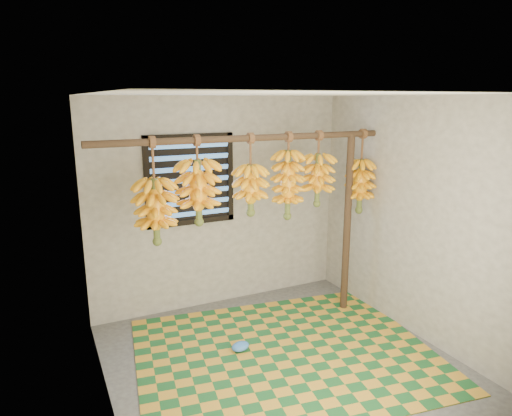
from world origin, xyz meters
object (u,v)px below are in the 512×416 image
support_post (347,225)px  banana_bunch_a (156,211)px  plastic_bag (240,346)px  woven_mat (285,353)px  banana_bunch_c (251,190)px  banana_bunch_d (288,185)px  banana_bunch_e (318,180)px  banana_bunch_b (198,192)px  banana_bunch_f (360,186)px

support_post → banana_bunch_a: 2.16m
plastic_bag → woven_mat: bearing=-32.7°
banana_bunch_a → banana_bunch_c: 0.95m
plastic_bag → banana_bunch_c: bearing=51.2°
support_post → banana_bunch_d: bearing=-180.0°
banana_bunch_d → banana_bunch_e: (0.36, 0.00, 0.02)m
banana_bunch_b → banana_bunch_a: bearing=180.0°
woven_mat → banana_bunch_e: bearing=40.0°
woven_mat → banana_bunch_d: size_ratio=3.11×
support_post → banana_bunch_b: (-1.72, 0.00, 0.52)m
banana_bunch_b → banana_bunch_c: same height
banana_bunch_b → banana_bunch_c: bearing=-0.0°
banana_bunch_d → banana_bunch_c: bearing=180.0°
banana_bunch_c → banana_bunch_f: same height
banana_bunch_e → plastic_bag: bearing=-162.1°
banana_bunch_b → banana_bunch_f: same height
banana_bunch_b → banana_bunch_f: size_ratio=0.91×
banana_bunch_c → banana_bunch_b: bearing=180.0°
banana_bunch_a → banana_bunch_c: size_ratio=1.21×
banana_bunch_c → banana_bunch_a: bearing=180.0°
plastic_bag → banana_bunch_f: bearing=11.8°
banana_bunch_c → banana_bunch_e: bearing=0.0°
support_post → banana_bunch_b: 1.80m
banana_bunch_a → banana_bunch_f: (2.28, 0.00, 0.05)m
woven_mat → banana_bunch_f: banana_bunch_f is taller
banana_bunch_e → woven_mat: bearing=-140.0°
support_post → banana_bunch_b: size_ratio=2.40×
banana_bunch_c → banana_bunch_f: (1.34, 0.00, -0.07)m
support_post → banana_bunch_b: bearing=180.0°
banana_bunch_e → banana_bunch_d: bearing=-180.0°
banana_bunch_a → banana_bunch_e: same height
banana_bunch_e → banana_bunch_b: bearing=180.0°
plastic_bag → banana_bunch_e: bearing=17.9°
plastic_bag → banana_bunch_d: size_ratio=0.22×
banana_bunch_d → banana_bunch_e: bearing=0.0°
support_post → banana_bunch_c: bearing=-180.0°
woven_mat → banana_bunch_e: (0.68, 0.57, 1.53)m
banana_bunch_b → banana_bunch_c: 0.54m
banana_bunch_b → banana_bunch_d: bearing=-0.0°
plastic_bag → support_post: bearing=13.0°
woven_mat → banana_bunch_c: size_ratio=3.44×
plastic_bag → banana_bunch_c: 1.51m
support_post → banana_bunch_c: (-1.19, -0.00, 0.50)m
plastic_bag → banana_bunch_a: bearing=153.3°
support_post → woven_mat: size_ratio=0.73×
banana_bunch_a → banana_bunch_e: bearing=0.0°
banana_bunch_e → banana_bunch_f: bearing=0.0°
support_post → woven_mat: 1.58m
support_post → plastic_bag: (-1.46, -0.34, -0.95)m
woven_mat → banana_bunch_d: bearing=60.5°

